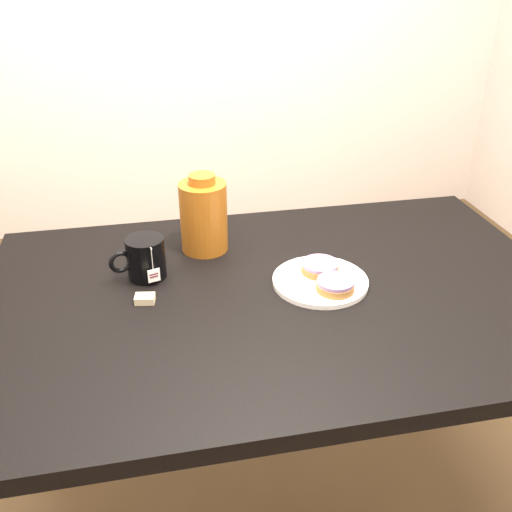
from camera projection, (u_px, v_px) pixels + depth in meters
name	position (u px, v px, depth m)	size (l,w,h in m)	color
ground_plane	(275.00, 500.00, 1.73)	(4.00, 4.00, 0.00)	brown
table	(279.00, 319.00, 1.40)	(1.40, 0.90, 0.75)	black
plate	(320.00, 280.00, 1.39)	(0.23, 0.23, 0.02)	white
bagel_back	(320.00, 267.00, 1.41)	(0.12, 0.12, 0.03)	brown
bagel_front	(335.00, 285.00, 1.33)	(0.12, 0.12, 0.03)	brown
mug	(145.00, 258.00, 1.39)	(0.15, 0.12, 0.11)	black
teabag_pouch	(145.00, 299.00, 1.31)	(0.04, 0.03, 0.02)	#C6B793
bagel_package	(204.00, 216.00, 1.50)	(0.13, 0.13, 0.21)	#69330D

